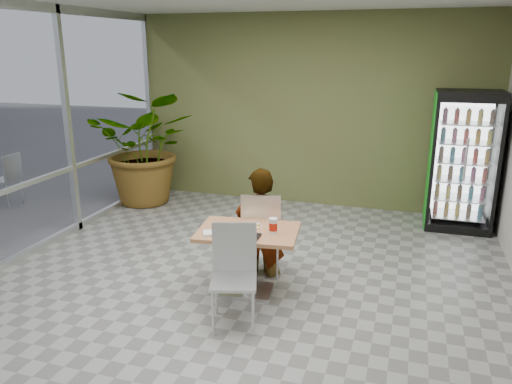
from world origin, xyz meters
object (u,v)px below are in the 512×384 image
dining_table (248,248)px  seated_woman (260,233)px  soda_cup (273,226)px  potted_plant (147,147)px  beverage_fridge (463,161)px  chair_far (261,227)px  cafeteria_tray (237,237)px  chair_near (234,266)px

dining_table → seated_woman: size_ratio=0.71×
soda_cup → potted_plant: 4.05m
soda_cup → beverage_fridge: bearing=55.2°
chair_far → soda_cup: size_ratio=6.35×
seated_woman → cafeteria_tray: seated_woman is taller
soda_cup → seated_woman: bearing=119.6°
potted_plant → beverage_fridge: bearing=3.0°
chair_near → beverage_fridge: (2.30, 3.54, 0.44)m
potted_plant → chair_near: bearing=-49.7°
chair_far → potted_plant: 3.53m
potted_plant → seated_woman: bearing=-38.6°
dining_table → soda_cup: soda_cup is taller
chair_near → beverage_fridge: size_ratio=0.49×
chair_near → seated_woman: seated_woman is taller
chair_far → beverage_fridge: (2.35, 2.48, 0.42)m
chair_near → cafeteria_tray: 0.36m
chair_far → seated_woman: (-0.03, 0.06, -0.10)m
dining_table → chair_near: (0.05, -0.58, 0.05)m
dining_table → cafeteria_tray: cafeteria_tray is taller
chair_far → seated_woman: seated_woman is taller
chair_far → soda_cup: chair_far is taller
dining_table → chair_far: 0.49m
chair_far → chair_near: (0.05, -1.06, -0.02)m
cafeteria_tray → dining_table: bearing=84.4°
dining_table → cafeteria_tray: bearing=-95.6°
beverage_fridge → seated_woman: bearing=-135.1°
potted_plant → dining_table: bearing=-44.6°
chair_far → potted_plant: size_ratio=0.52×
dining_table → beverage_fridge: bearing=51.6°
chair_near → potted_plant: 4.31m
chair_far → dining_table: bearing=75.7°
seated_woman → soda_cup: size_ratio=9.91×
chair_far → soda_cup: (0.28, -0.49, 0.22)m
dining_table → soda_cup: 0.40m
seated_woman → cafeteria_tray: bearing=75.7°
dining_table → chair_far: bearing=90.1°
cafeteria_tray → seated_woman: bearing=90.1°
cafeteria_tray → beverage_fridge: size_ratio=0.21×
chair_far → chair_near: bearing=78.1°
dining_table → chair_far: chair_far is taller
chair_far → chair_near: 1.06m
dining_table → soda_cup: size_ratio=7.08×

